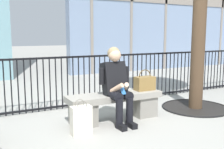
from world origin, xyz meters
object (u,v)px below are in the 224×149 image
stone_bench (115,104)px  shopping_bag (81,120)px  seated_person_with_phone (117,83)px  handbag_on_bench (145,83)px

stone_bench → shopping_bag: bearing=-154.0°
seated_person_with_phone → shopping_bag: (-0.69, -0.23, -0.44)m
seated_person_with_phone → shopping_bag: bearing=-161.8°
stone_bench → seated_person_with_phone: bearing=-106.0°
stone_bench → shopping_bag: shopping_bag is taller
seated_person_with_phone → handbag_on_bench: bearing=10.9°
seated_person_with_phone → shopping_bag: seated_person_with_phone is taller
handbag_on_bench → shopping_bag: size_ratio=0.72×
handbag_on_bench → shopping_bag: bearing=-165.2°
stone_bench → handbag_on_bench: size_ratio=4.41×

